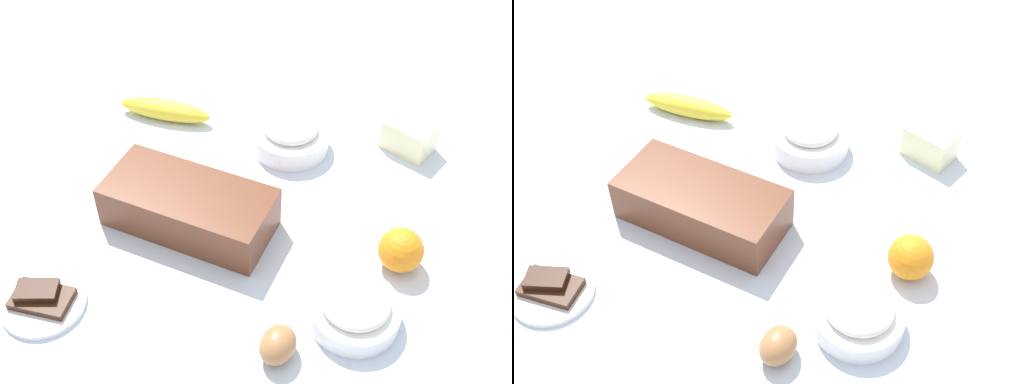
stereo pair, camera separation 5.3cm
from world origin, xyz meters
TOP-DOWN VIEW (x-y plane):
  - ground_plane at (0.00, 0.00)m, footprint 2.40×2.40m
  - loaf_pan at (0.10, 0.07)m, footprint 0.29×0.16m
  - flour_bowl at (-0.21, 0.18)m, footprint 0.14×0.14m
  - sugar_bowl at (-0.01, -0.18)m, footprint 0.15×0.15m
  - banana at (0.25, -0.19)m, footprint 0.19×0.05m
  - orange_fruit at (-0.26, 0.05)m, footprint 0.07×0.07m
  - butter_block at (-0.23, -0.24)m, footprint 0.11×0.09m
  - egg_near_butter at (-0.12, 0.27)m, footprint 0.06×0.07m
  - chocolate_plate at (0.25, 0.29)m, footprint 0.13×0.13m

SIDE VIEW (x-z plane):
  - ground_plane at x=0.00m, z-range -0.02..0.00m
  - chocolate_plate at x=0.25m, z-range -0.01..0.03m
  - banana at x=0.25m, z-range 0.00..0.04m
  - egg_near_butter at x=-0.12m, z-range 0.00..0.05m
  - flour_bowl at x=-0.21m, z-range 0.00..0.06m
  - butter_block at x=-0.23m, z-range 0.00..0.06m
  - sugar_bowl at x=-0.01m, z-range 0.00..0.06m
  - orange_fruit at x=-0.26m, z-range 0.00..0.07m
  - loaf_pan at x=0.10m, z-range 0.00..0.08m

